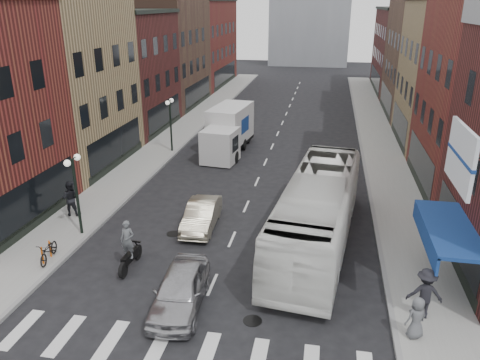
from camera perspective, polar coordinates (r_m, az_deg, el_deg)
name	(u,v)px	position (r m, az deg, el deg)	size (l,w,h in m)	color
ground	(206,299)	(18.90, -4.14, -14.25)	(160.00, 160.00, 0.00)	black
sidewalk_left	(175,137)	(40.48, -7.95, 5.22)	(3.00, 74.00, 0.15)	gray
sidewalk_right	(380,148)	(38.69, 16.75, 3.79)	(3.00, 74.00, 0.15)	gray
curb_left	(192,139)	(40.05, -5.90, 5.04)	(0.20, 74.00, 0.16)	gray
curb_right	(361,148)	(38.57, 14.53, 3.84)	(0.20, 74.00, 0.16)	gray
crosswalk_stripes	(183,351)	(16.64, -6.92, -20.04)	(12.00, 2.20, 0.01)	silver
bldg_left_mid_a	(41,77)	(35.00, -23.09, 11.53)	(10.30, 10.20, 12.30)	#A3875A
bldg_left_mid_b	(108,71)	(43.74, -15.75, 12.63)	(10.30, 10.20, 10.30)	#471B19
bldg_left_far_a	(152,44)	(53.62, -10.66, 16.04)	(10.30, 12.20, 13.30)	#4D3226
bldg_left_far_b	(189,43)	(66.92, -6.19, 16.30)	(10.30, 16.20, 11.30)	maroon
bldg_right_mid_b	(474,75)	(40.71, 26.61, 11.39)	(10.30, 10.20, 11.30)	#A3875A
bldg_right_far_a	(444,54)	(51.28, 23.61, 13.94)	(10.30, 12.20, 12.30)	#4D3226
bldg_right_far_b	(419,50)	(65.06, 20.97, 14.53)	(10.30, 16.20, 10.30)	#471B19
awning_blue	(444,229)	(19.83, 23.63, -5.54)	(1.80, 5.00, 0.78)	navy
billboard_sign	(463,159)	(16.70, 25.58, 2.34)	(1.52, 3.00, 3.70)	black
streetlamp_near	(75,181)	(23.54, -19.47, -0.10)	(0.32, 1.22, 4.11)	black
streetlamp_far	(170,115)	(35.77, -8.50, 7.81)	(0.32, 1.22, 4.11)	black
bike_rack	(46,252)	(22.52, -22.54, -8.11)	(0.08, 0.68, 0.80)	#D8590C
box_truck	(228,131)	(35.73, -1.51, 5.97)	(2.95, 7.99, 3.38)	silver
motorcycle_rider	(129,247)	(20.74, -13.42, -7.92)	(0.65, 2.24, 2.29)	black
transit_bus	(318,211)	(22.21, 9.45, -3.75)	(2.87, 12.29, 3.42)	white
sedan_left_near	(180,290)	(18.18, -7.31, -13.10)	(1.77, 4.41, 1.50)	#ADACB1
sedan_left_far	(201,215)	(24.00, -4.72, -4.30)	(1.44, 4.12, 1.36)	beige
parked_bicycle	(49,251)	(22.47, -22.29, -7.96)	(0.61, 1.76, 0.92)	black
ped_left_solo	(70,198)	(26.42, -19.97, -2.11)	(0.93, 0.54, 1.91)	black
ped_right_a	(425,293)	(18.42, 21.63, -12.72)	(1.25, 0.62, 1.94)	black
ped_right_c	(416,318)	(17.44, 20.71, -15.43)	(0.75, 0.49, 1.54)	#55585D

